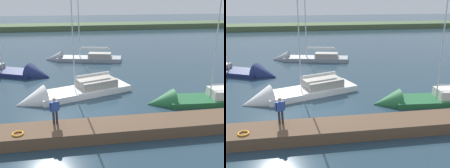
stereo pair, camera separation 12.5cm
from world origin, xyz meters
TOP-DOWN VIEW (x-y plane):
  - ground_plane at (0.00, 0.00)m, footprint 200.00×200.00m
  - far_shoreline at (0.00, -51.72)m, footprint 180.00×8.00m
  - dock_pier at (0.00, 4.07)m, footprint 22.11×2.23m
  - life_ring_buoy at (5.09, 4.51)m, footprint 0.66×0.66m
  - sailboat_mid_channel at (0.90, -16.44)m, footprint 10.17×4.43m
  - sailboat_near_dock at (2.36, -2.94)m, footprint 10.06×5.70m
  - sailboat_far_left at (-7.95, 0.05)m, footprint 10.05×3.00m
  - sailboat_outer_mooring at (7.60, -10.63)m, footprint 10.61×6.91m
  - person_on_dock at (3.03, 3.46)m, footprint 0.59×0.39m

SIDE VIEW (x-z plane):
  - ground_plane at x=0.00m, z-range 0.00..0.00m
  - far_shoreline at x=0.00m, z-range -1.20..1.20m
  - sailboat_far_left at x=-7.95m, z-range -5.45..5.74m
  - sailboat_near_dock at x=2.36m, z-range -5.36..5.69m
  - sailboat_outer_mooring at x=7.60m, z-range -5.03..5.37m
  - sailboat_mid_channel at x=0.90m, z-range -5.34..5.70m
  - dock_pier at x=0.00m, z-range 0.00..0.74m
  - life_ring_buoy at x=5.09m, z-range 0.74..0.84m
  - person_on_dock at x=3.03m, z-range 0.87..2.55m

